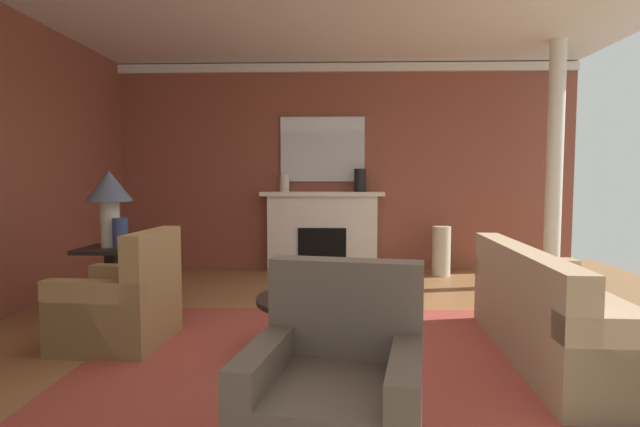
# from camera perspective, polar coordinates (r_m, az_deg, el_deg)

# --- Properties ---
(ground_plane) EXTENTS (8.72, 8.72, 0.00)m
(ground_plane) POSITION_cam_1_polar(r_m,az_deg,el_deg) (4.23, 1.56, -14.82)
(ground_plane) COLOR olive
(wall_fireplace) EXTENTS (7.03, 0.12, 3.07)m
(wall_fireplace) POSITION_cam_1_polar(r_m,az_deg,el_deg) (7.42, 1.74, 5.37)
(wall_fireplace) COLOR brown
(wall_fireplace) RESTS_ON ground_plane
(crown_moulding) EXTENTS (7.03, 0.08, 0.12)m
(crown_moulding) POSITION_cam_1_polar(r_m,az_deg,el_deg) (7.51, 1.76, 16.54)
(crown_moulding) COLOR white
(area_rug) EXTENTS (3.51, 2.53, 0.01)m
(area_rug) POSITION_cam_1_polar(r_m,az_deg,el_deg) (4.01, 0.06, -15.81)
(area_rug) COLOR #993D33
(area_rug) RESTS_ON ground_plane
(fireplace) EXTENTS (1.80, 0.35, 1.17)m
(fireplace) POSITION_cam_1_polar(r_m,az_deg,el_deg) (7.25, 0.26, -2.34)
(fireplace) COLOR white
(fireplace) RESTS_ON ground_plane
(mantel_mirror) EXTENTS (1.24, 0.04, 0.95)m
(mantel_mirror) POSITION_cam_1_polar(r_m,az_deg,el_deg) (7.34, 0.29, 7.46)
(mantel_mirror) COLOR silver
(sofa) EXTENTS (1.00, 2.14, 0.85)m
(sofa) POSITION_cam_1_polar(r_m,az_deg,el_deg) (4.20, 26.21, -11.17)
(sofa) COLOR tan
(sofa) RESTS_ON ground_plane
(armchair_near_window) EXTENTS (0.85, 0.85, 0.95)m
(armchair_near_window) POSITION_cam_1_polar(r_m,az_deg,el_deg) (4.45, -22.00, -10.07)
(armchair_near_window) COLOR #9E7A4C
(armchair_near_window) RESTS_ON ground_plane
(armchair_facing_fireplace) EXTENTS (0.93, 0.93, 0.95)m
(armchair_facing_fireplace) POSITION_cam_1_polar(r_m,az_deg,el_deg) (2.51, 1.86, -21.07)
(armchair_facing_fireplace) COLOR brown
(armchair_facing_fireplace) RESTS_ON ground_plane
(coffee_table) EXTENTS (1.00, 1.00, 0.45)m
(coffee_table) POSITION_cam_1_polar(r_m,az_deg,el_deg) (3.91, 0.06, -11.27)
(coffee_table) COLOR black
(coffee_table) RESTS_ON ground_plane
(side_table) EXTENTS (0.56, 0.56, 0.70)m
(side_table) POSITION_cam_1_polar(r_m,az_deg,el_deg) (5.28, -22.98, -6.84)
(side_table) COLOR black
(side_table) RESTS_ON ground_plane
(table_lamp) EXTENTS (0.44, 0.44, 0.75)m
(table_lamp) POSITION_cam_1_polar(r_m,az_deg,el_deg) (5.19, -23.24, 2.15)
(table_lamp) COLOR beige
(table_lamp) RESTS_ON side_table
(vase_tall_corner) EXTENTS (0.26, 0.26, 0.70)m
(vase_tall_corner) POSITION_cam_1_polar(r_m,az_deg,el_deg) (7.14, 13.89, -4.24)
(vase_tall_corner) COLOR beige
(vase_tall_corner) RESTS_ON ground_plane
(vase_mantel_left) EXTENTS (0.14, 0.14, 0.25)m
(vase_mantel_left) POSITION_cam_1_polar(r_m,az_deg,el_deg) (7.19, -4.14, 3.52)
(vase_mantel_left) COLOR beige
(vase_mantel_left) RESTS_ON fireplace
(vase_on_side_table) EXTENTS (0.14, 0.14, 0.30)m
(vase_on_side_table) POSITION_cam_1_polar(r_m,az_deg,el_deg) (5.04, -22.15, -2.17)
(vase_on_side_table) COLOR navy
(vase_on_side_table) RESTS_ON side_table
(vase_mantel_right) EXTENTS (0.17, 0.17, 0.34)m
(vase_mantel_right) POSITION_cam_1_polar(r_m,az_deg,el_deg) (7.16, 4.67, 3.86)
(vase_mantel_right) COLOR black
(vase_mantel_right) RESTS_ON fireplace
(book_red_cover) EXTENTS (0.23, 0.18, 0.05)m
(book_red_cover) POSITION_cam_1_polar(r_m,az_deg,el_deg) (3.92, -1.11, -9.16)
(book_red_cover) COLOR navy
(book_red_cover) RESTS_ON coffee_table
(column_white) EXTENTS (0.20, 0.20, 3.07)m
(column_white) POSITION_cam_1_polar(r_m,az_deg,el_deg) (6.85, 25.54, 5.07)
(column_white) COLOR white
(column_white) RESTS_ON ground_plane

